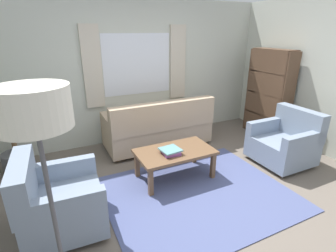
% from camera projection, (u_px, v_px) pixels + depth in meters
% --- Properties ---
extents(ground_plane, '(6.24, 6.24, 0.00)m').
position_uv_depth(ground_plane, '(198.00, 194.00, 3.42)').
color(ground_plane, '#6B6056').
extents(wall_back, '(5.32, 0.12, 2.60)m').
position_uv_depth(wall_back, '(137.00, 72.00, 4.86)').
color(wall_back, beige).
rests_on(wall_back, ground_plane).
extents(window_with_curtains, '(1.98, 0.07, 1.40)m').
position_uv_depth(window_with_curtains, '(138.00, 65.00, 4.74)').
color(window_with_curtains, white).
extents(area_rug, '(2.37, 1.95, 0.01)m').
position_uv_depth(area_rug, '(198.00, 194.00, 3.42)').
color(area_rug, '#4C5684').
rests_on(area_rug, ground_plane).
extents(couch, '(1.90, 0.82, 0.92)m').
position_uv_depth(couch, '(159.00, 128.00, 4.68)').
color(couch, tan).
rests_on(couch, ground_plane).
extents(armchair_left, '(0.86, 0.88, 0.88)m').
position_uv_depth(armchair_left, '(57.00, 202.00, 2.70)').
color(armchair_left, gray).
rests_on(armchair_left, ground_plane).
extents(armchair_right, '(0.83, 0.85, 0.88)m').
position_uv_depth(armchair_right, '(285.00, 142.00, 4.13)').
color(armchair_right, gray).
rests_on(armchair_right, ground_plane).
extents(coffee_table, '(1.10, 0.64, 0.44)m').
position_uv_depth(coffee_table, '(175.00, 154.00, 3.68)').
color(coffee_table, brown).
rests_on(coffee_table, ground_plane).
extents(book_stack_on_table, '(0.29, 0.30, 0.07)m').
position_uv_depth(book_stack_on_table, '(170.00, 151.00, 3.55)').
color(book_stack_on_table, '#7F478C').
rests_on(book_stack_on_table, coffee_table).
extents(potted_plant, '(1.26, 1.01, 1.20)m').
position_uv_depth(potted_plant, '(15.00, 144.00, 3.79)').
color(potted_plant, '#56565B').
rests_on(potted_plant, ground_plane).
extents(bookshelf, '(0.30, 0.94, 1.72)m').
position_uv_depth(bookshelf, '(268.00, 93.00, 5.06)').
color(bookshelf, brown).
rests_on(bookshelf, ground_plane).
extents(standing_lamp, '(0.41, 0.41, 1.78)m').
position_uv_depth(standing_lamp, '(37.00, 127.00, 1.44)').
color(standing_lamp, '#4C4C51').
rests_on(standing_lamp, ground_plane).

